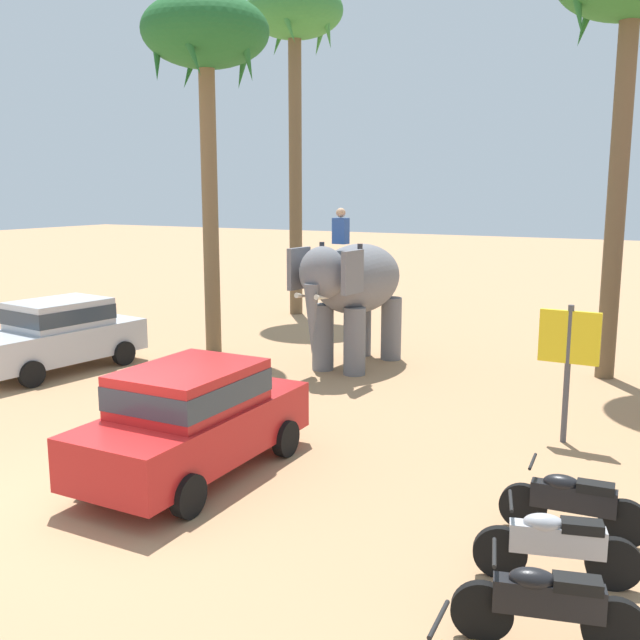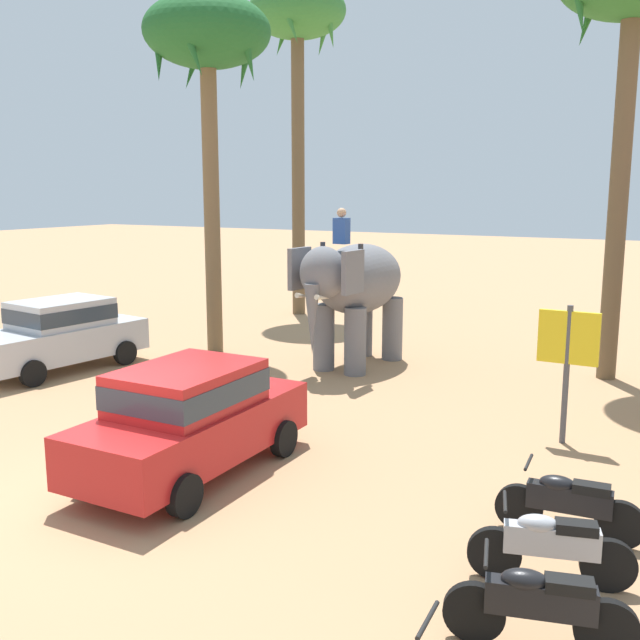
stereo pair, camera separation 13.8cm
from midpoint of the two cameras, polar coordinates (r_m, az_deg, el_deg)
name	(u,v)px [view 2 (the right image)]	position (r m, az deg, el deg)	size (l,w,h in m)	color
ground_plane	(113,495)	(11.04, -15.62, -13.10)	(120.00, 120.00, 0.00)	tan
car_sedan_foreground	(191,415)	(11.23, -9.79, -7.41)	(1.92, 4.12, 1.70)	red
car_parked_far_side	(60,332)	(18.48, -19.59, -0.88)	(2.25, 4.28, 1.70)	#B7BABF
elephant_with_mahout	(354,286)	(17.58, 2.94, 2.67)	(1.83, 3.93, 3.88)	slate
motorcycle_second_in_row	(539,605)	(7.61, 17.41, -20.59)	(1.76, 0.69, 0.94)	black
motorcycle_mid_row	(551,545)	(8.70, 18.14, -16.48)	(1.76, 0.70, 0.94)	black
motorcycle_fourth_in_row	(569,503)	(9.80, 19.36, -13.44)	(1.80, 0.55, 0.94)	black
palm_tree_near_hut	(207,44)	(19.59, -8.64, 20.67)	(3.20, 3.20, 9.09)	brown
palm_tree_left_of_road	(297,26)	(25.67, -1.62, 22.13)	(3.20, 3.20, 10.97)	brown
signboard_yellow	(568,347)	(12.92, 19.21, -2.02)	(1.00, 0.10, 2.40)	#4C4C51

